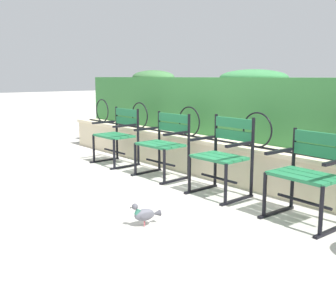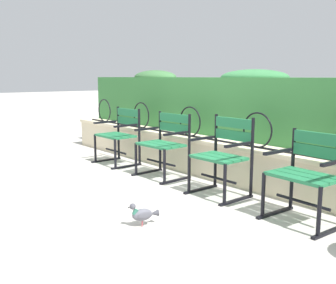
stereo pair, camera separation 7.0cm
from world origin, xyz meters
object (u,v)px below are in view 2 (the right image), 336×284
object	(u,v)px
park_chair_leftmost	(120,134)
park_chair_rightmost	(309,173)
park_chair_centre_right	(223,154)
pigeon_near_chairs	(143,214)
park_chair_centre_left	(165,142)

from	to	relation	value
park_chair_leftmost	park_chair_rightmost	size ratio (longest dim) A/B	1.03
park_chair_centre_right	park_chair_rightmost	size ratio (longest dim) A/B	1.07
park_chair_rightmost	park_chair_centre_right	bearing A→B (deg)	178.75
park_chair_centre_right	park_chair_leftmost	bearing A→B (deg)	-179.83
park_chair_rightmost	pigeon_near_chairs	size ratio (longest dim) A/B	2.87
park_chair_centre_left	park_chair_rightmost	distance (m)	2.14
park_chair_centre_right	park_chair_rightmost	xyz separation A→B (m)	(1.07, -0.02, -0.01)
park_chair_centre_left	park_chair_rightmost	bearing A→B (deg)	-1.33
park_chair_centre_right	park_chair_rightmost	bearing A→B (deg)	-1.25
park_chair_leftmost	pigeon_near_chairs	world-z (taller)	park_chair_leftmost
park_chair_centre_left	park_chair_rightmost	size ratio (longest dim) A/B	1.03
park_chair_centre_left	park_chair_centre_right	size ratio (longest dim) A/B	0.96
park_chair_leftmost	park_chair_centre_left	world-z (taller)	park_chair_leftmost
park_chair_centre_left	park_chair_centre_right	bearing A→B (deg)	-1.41
park_chair_rightmost	park_chair_centre_left	bearing A→B (deg)	178.67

